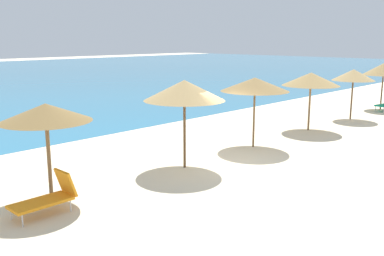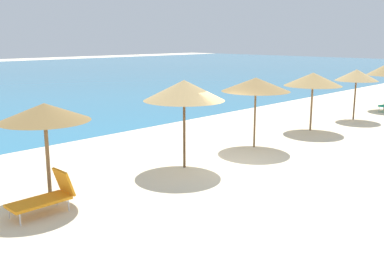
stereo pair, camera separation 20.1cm
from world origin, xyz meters
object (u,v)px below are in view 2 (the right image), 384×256
beach_umbrella_3 (44,112)px  beach_umbrella_4 (184,90)px  beach_umbrella_6 (313,79)px  beach_umbrella_7 (357,75)px  lounge_chair_3 (46,196)px  beach_umbrella_5 (256,85)px

beach_umbrella_3 → beach_umbrella_4: (4.46, -0.47, 0.22)m
beach_umbrella_6 → beach_umbrella_7: beach_umbrella_6 is taller
lounge_chair_3 → beach_umbrella_7: bearing=-89.9°
beach_umbrella_3 → beach_umbrella_4: beach_umbrella_4 is taller
beach_umbrella_5 → beach_umbrella_6: 4.32m
beach_umbrella_3 → beach_umbrella_5: (8.24, -0.47, 0.12)m
beach_umbrella_5 → beach_umbrella_7: beach_umbrella_5 is taller
beach_umbrella_3 → beach_umbrella_6: bearing=-2.0°
beach_umbrella_5 → beach_umbrella_4: bearing=179.9°
beach_umbrella_4 → beach_umbrella_7: (12.11, -0.19, -0.23)m
beach_umbrella_6 → lounge_chair_3: size_ratio=1.73×
beach_umbrella_3 → beach_umbrella_4: size_ratio=0.89×
beach_umbrella_3 → beach_umbrella_5: beach_umbrella_5 is taller
beach_umbrella_6 → beach_umbrella_7: 4.01m
beach_umbrella_5 → beach_umbrella_6: beach_umbrella_5 is taller
lounge_chair_3 → beach_umbrella_4: bearing=-86.8°
beach_umbrella_7 → lounge_chair_3: 17.16m
beach_umbrella_3 → lounge_chair_3: 2.09m
beach_umbrella_6 → beach_umbrella_4: bearing=-179.8°
beach_umbrella_7 → beach_umbrella_5: bearing=178.7°
beach_umbrella_5 → lounge_chair_3: 8.96m
beach_umbrella_3 → beach_umbrella_7: size_ratio=0.99×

